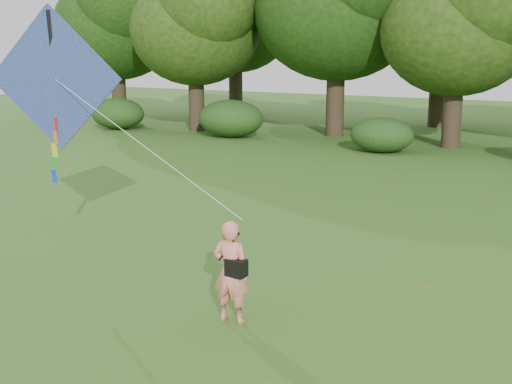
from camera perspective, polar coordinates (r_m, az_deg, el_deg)
The scene contains 6 objects.
ground at distance 10.35m, azimuth -4.03°, elevation -10.42°, with size 100.00×100.00×0.00m, color #265114.
man_kite_flyer at distance 9.65m, azimuth -2.25°, elevation -7.10°, with size 0.58×0.38×1.58m, color #F07F71.
crossbody_bag at distance 9.53m, azimuth -1.78°, elevation -6.68°, with size 0.43×0.20×0.67m.
flying_kite at distance 12.93m, azimuth -17.44°, elevation 9.41°, with size 6.22×1.41×3.42m.
shrub_band at distance 26.24m, azimuth 18.20°, elevation 4.78°, with size 39.15×3.22×1.88m.
fallen_leaves at distance 14.96m, azimuth 10.08°, elevation -3.38°, with size 9.96×12.32×0.01m.
Camera 1 is at (5.74, -7.64, 3.98)m, focal length 45.00 mm.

